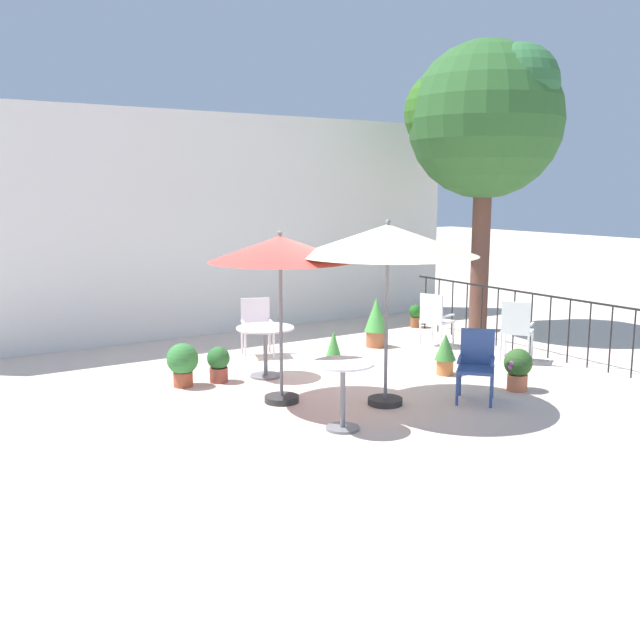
# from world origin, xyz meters

# --- Properties ---
(ground_plane) EXTENTS (60.00, 60.00, 0.00)m
(ground_plane) POSITION_xyz_m (0.00, 0.00, 0.00)
(ground_plane) COLOR beige
(villa_facade) EXTENTS (10.70, 0.30, 4.03)m
(villa_facade) POSITION_xyz_m (0.00, 4.11, 2.01)
(villa_facade) COLOR silver
(villa_facade) RESTS_ON ground
(terrace_railing) EXTENTS (0.03, 4.86, 1.01)m
(terrace_railing) POSITION_xyz_m (3.58, 0.00, 0.68)
(terrace_railing) COLOR black
(terrace_railing) RESTS_ON ground
(shade_tree) EXTENTS (2.97, 2.83, 5.32)m
(shade_tree) POSITION_xyz_m (4.36, 1.60, 3.90)
(shade_tree) COLOR brown
(shade_tree) RESTS_ON ground
(patio_umbrella_0) EXTENTS (1.80, 1.80, 2.17)m
(patio_umbrella_0) POSITION_xyz_m (-1.23, -0.56, 1.92)
(patio_umbrella_0) COLOR #2D2D2D
(patio_umbrella_0) RESTS_ON ground
(patio_umbrella_1) EXTENTS (2.22, 2.22, 2.32)m
(patio_umbrella_1) POSITION_xyz_m (-0.19, -1.35, 2.05)
(patio_umbrella_1) COLOR #2D2D2D
(patio_umbrella_1) RESTS_ON ground
(cafe_table_0) EXTENTS (0.83, 0.83, 0.73)m
(cafe_table_0) POSITION_xyz_m (-0.79, 0.67, 0.51)
(cafe_table_0) COLOR white
(cafe_table_0) RESTS_ON ground
(cafe_table_1) EXTENTS (0.70, 0.70, 0.78)m
(cafe_table_1) POSITION_xyz_m (-1.19, -1.87, 0.54)
(cafe_table_1) COLOR silver
(cafe_table_1) RESTS_ON ground
(patio_chair_0) EXTENTS (0.63, 0.63, 0.97)m
(patio_chair_0) POSITION_xyz_m (2.91, -0.67, 0.56)
(patio_chair_0) COLOR white
(patio_chair_0) RESTS_ON ground
(patio_chair_1) EXTENTS (0.67, 0.67, 0.90)m
(patio_chair_1) POSITION_xyz_m (0.92, -1.82, 0.50)
(patio_chair_1) COLOR #2F4C8F
(patio_chair_1) RESTS_ON ground
(patio_chair_2) EXTENTS (0.62, 0.61, 0.93)m
(patio_chair_2) POSITION_xyz_m (-0.25, 1.96, 0.53)
(patio_chair_2) COLOR silver
(patio_chair_2) RESTS_ON ground
(patio_chair_3) EXTENTS (0.54, 0.56, 0.92)m
(patio_chair_3) POSITION_xyz_m (2.63, 0.91, 0.52)
(patio_chair_3) COLOR white
(patio_chair_3) RESTS_ON ground
(potted_plant_0) EXTENTS (0.38, 0.38, 0.57)m
(potted_plant_0) POSITION_xyz_m (1.70, -1.81, 0.32)
(potted_plant_0) COLOR #D0704B
(potted_plant_0) RESTS_ON ground
(potted_plant_1) EXTENTS (0.31, 0.31, 0.61)m
(potted_plant_1) POSITION_xyz_m (1.47, -0.64, 0.33)
(potted_plant_1) COLOR #C5713C
(potted_plant_1) RESTS_ON ground
(potted_plant_2) EXTENTS (0.26, 0.26, 0.60)m
(potted_plant_2) POSITION_xyz_m (0.26, 0.48, 0.29)
(potted_plant_2) COLOR #97443D
(potted_plant_2) RESTS_ON ground
(potted_plant_3) EXTENTS (0.40, 0.40, 0.85)m
(potted_plant_3) POSITION_xyz_m (1.77, 1.43, 0.46)
(potted_plant_3) COLOR #9F5A38
(potted_plant_3) RESTS_ON ground
(potted_plant_4) EXTENTS (0.43, 0.43, 0.60)m
(potted_plant_4) POSITION_xyz_m (-2.00, 0.83, 0.34)
(potted_plant_4) COLOR #A54D31
(potted_plant_4) RESTS_ON ground
(potted_plant_5) EXTENTS (0.26, 0.26, 0.45)m
(potted_plant_5) POSITION_xyz_m (3.50, 2.43, 0.25)
(potted_plant_5) COLOR brown
(potted_plant_5) RESTS_ON ground
(potted_plant_6) EXTENTS (0.32, 0.32, 0.50)m
(potted_plant_6) POSITION_xyz_m (-1.49, 0.78, 0.27)
(potted_plant_6) COLOR #9C4839
(potted_plant_6) RESTS_ON ground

